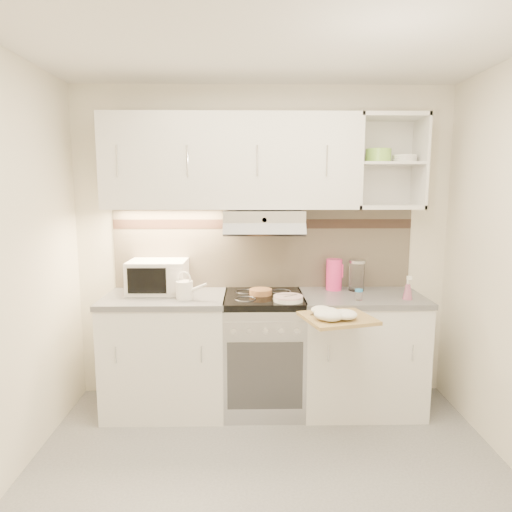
{
  "coord_description": "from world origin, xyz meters",
  "views": [
    {
      "loc": [
        -0.12,
        -2.28,
        1.72
      ],
      "look_at": [
        -0.06,
        0.95,
        1.23
      ],
      "focal_mm": 32.0,
      "sensor_mm": 36.0,
      "label": 1
    }
  ],
  "objects": [
    {
      "name": "ground",
      "position": [
        0.0,
        0.0,
        0.0
      ],
      "size": [
        3.0,
        3.0,
        0.0
      ],
      "primitive_type": "plane",
      "color": "#97979A",
      "rests_on": "ground"
    },
    {
      "name": "base_cabinet_right",
      "position": [
        0.75,
        1.1,
        0.43
      ],
      "size": [
        0.9,
        0.6,
        0.86
      ],
      "primitive_type": "cube",
      "color": "white",
      "rests_on": "ground"
    },
    {
      "name": "spice_jar",
      "position": [
        0.69,
        0.94,
        0.94
      ],
      "size": [
        0.06,
        0.06,
        0.08
      ],
      "rotation": [
        0.0,
        0.0,
        -0.41
      ],
      "color": "white",
      "rests_on": "worktop_right"
    },
    {
      "name": "electric_range",
      "position": [
        0.0,
        1.1,
        0.45
      ],
      "size": [
        0.6,
        0.6,
        0.9
      ],
      "color": "#B7B7BC",
      "rests_on": "ground"
    },
    {
      "name": "base_cabinet_left",
      "position": [
        -0.75,
        1.1,
        0.43
      ],
      "size": [
        0.9,
        0.6,
        0.86
      ],
      "primitive_type": "cube",
      "color": "white",
      "rests_on": "ground"
    },
    {
      "name": "room_shell",
      "position": [
        0.0,
        0.37,
        1.63
      ],
      "size": [
        3.04,
        2.84,
        2.52
      ],
      "color": "white",
      "rests_on": "ground"
    },
    {
      "name": "pink_pitcher",
      "position": [
        0.57,
        1.27,
        1.02
      ],
      "size": [
        0.13,
        0.12,
        0.25
      ],
      "rotation": [
        0.0,
        0.0,
        -0.07
      ],
      "color": "#FF3284",
      "rests_on": "worktop_right"
    },
    {
      "name": "watering_can",
      "position": [
        -0.58,
        0.99,
        0.97
      ],
      "size": [
        0.24,
        0.12,
        0.21
      ],
      "rotation": [
        0.0,
        0.0,
        -0.26
      ],
      "color": "white",
      "rests_on": "worktop_left"
    },
    {
      "name": "glass_jar",
      "position": [
        0.74,
        1.25,
        1.02
      ],
      "size": [
        0.13,
        0.13,
        0.24
      ],
      "rotation": [
        0.0,
        0.0,
        -0.2
      ],
      "color": "white",
      "rests_on": "worktop_right"
    },
    {
      "name": "bread_loaf",
      "position": [
        -0.02,
        1.12,
        0.92
      ],
      "size": [
        0.17,
        0.17,
        0.04
      ],
      "primitive_type": "cylinder",
      "color": "#AF8545",
      "rests_on": "electric_range"
    },
    {
      "name": "worktop_right",
      "position": [
        0.75,
        1.1,
        0.88
      ],
      "size": [
        0.92,
        0.62,
        0.04
      ],
      "primitive_type": "cube",
      "color": "slate",
      "rests_on": "base_cabinet_right"
    },
    {
      "name": "cutting_board",
      "position": [
        0.46,
        0.58,
        0.87
      ],
      "size": [
        0.51,
        0.48,
        0.02
      ],
      "primitive_type": "cube",
      "rotation": [
        0.0,
        0.0,
        0.27
      ],
      "color": "#A2754D",
      "rests_on": "base_cabinet_right"
    },
    {
      "name": "plate_stack",
      "position": [
        0.17,
        0.92,
        0.92
      ],
      "size": [
        0.21,
        0.21,
        0.05
      ],
      "rotation": [
        0.0,
        0.0,
        0.14
      ],
      "color": "white",
      "rests_on": "electric_range"
    },
    {
      "name": "worktop_left",
      "position": [
        -0.75,
        1.1,
        0.88
      ],
      "size": [
        0.92,
        0.62,
        0.04
      ],
      "primitive_type": "cube",
      "color": "slate",
      "rests_on": "base_cabinet_left"
    },
    {
      "name": "microwave",
      "position": [
        -0.82,
        1.22,
        1.03
      ],
      "size": [
        0.45,
        0.34,
        0.25
      ],
      "rotation": [
        0.0,
        0.0,
        -0.01
      ],
      "color": "white",
      "rests_on": "worktop_left"
    },
    {
      "name": "spray_bottle",
      "position": [
        1.05,
        0.96,
        0.97
      ],
      "size": [
        0.07,
        0.07,
        0.19
      ],
      "rotation": [
        0.0,
        0.0,
        -0.28
      ],
      "color": "pink",
      "rests_on": "worktop_right"
    },
    {
      "name": "dish_towel",
      "position": [
        0.42,
        0.57,
        0.92
      ],
      "size": [
        0.33,
        0.29,
        0.08
      ],
      "primitive_type": null,
      "rotation": [
        0.0,
        0.0,
        -0.15
      ],
      "color": "silver",
      "rests_on": "cutting_board"
    }
  ]
}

